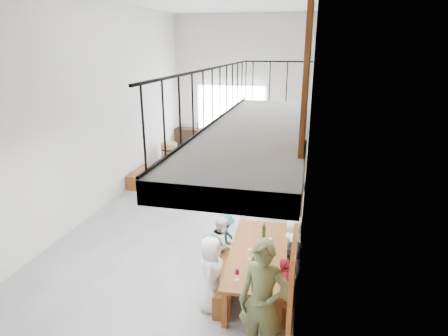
% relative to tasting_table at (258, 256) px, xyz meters
% --- Properties ---
extents(floor, '(12.00, 12.00, 0.00)m').
position_rel_tasting_table_xyz_m(floor, '(-2.04, 3.07, -0.71)').
color(floor, slate).
rests_on(floor, ground).
extents(room_walls, '(12.00, 12.00, 12.00)m').
position_rel_tasting_table_xyz_m(room_walls, '(-2.04, 3.07, 2.85)').
color(room_walls, silver).
rests_on(room_walls, ground).
extents(gateway_portal, '(2.80, 0.08, 2.80)m').
position_rel_tasting_table_xyz_m(gateway_portal, '(-2.44, 9.01, 0.69)').
color(gateway_portal, white).
rests_on(gateway_portal, ground).
extents(right_wall_decor, '(0.07, 8.28, 5.07)m').
position_rel_tasting_table_xyz_m(right_wall_decor, '(0.66, 1.20, 1.04)').
color(right_wall_decor, '#913B13').
rests_on(right_wall_decor, ground).
extents(balcony, '(1.52, 5.62, 4.00)m').
position_rel_tasting_table_xyz_m(balcony, '(-0.06, -0.06, 2.26)').
color(balcony, silver).
rests_on(balcony, ground).
extents(tasting_table, '(1.15, 2.53, 0.79)m').
position_rel_tasting_table_xyz_m(tasting_table, '(0.00, 0.00, 0.00)').
color(tasting_table, brown).
rests_on(tasting_table, ground).
extents(bench_inner, '(0.54, 1.89, 0.43)m').
position_rel_tasting_table_xyz_m(bench_inner, '(-0.57, -0.05, -0.49)').
color(bench_inner, brown).
rests_on(bench_inner, ground).
extents(bench_wall, '(0.27, 1.78, 0.41)m').
position_rel_tasting_table_xyz_m(bench_wall, '(0.53, -0.05, -0.50)').
color(bench_wall, brown).
rests_on(bench_wall, ground).
extents(tableware, '(0.53, 1.46, 0.35)m').
position_rel_tasting_table_xyz_m(tableware, '(0.08, -0.34, 0.23)').
color(tableware, black).
rests_on(tableware, tasting_table).
extents(side_bench, '(0.36, 1.59, 0.45)m').
position_rel_tasting_table_xyz_m(side_bench, '(-4.54, 4.83, -0.48)').
color(side_bench, brown).
rests_on(side_bench, ground).
extents(oak_barrel, '(0.61, 0.61, 0.89)m').
position_rel_tasting_table_xyz_m(oak_barrel, '(-4.30, 6.71, -0.26)').
color(oak_barrel, olive).
rests_on(oak_barrel, ground).
extents(serving_counter, '(1.97, 0.65, 1.03)m').
position_rel_tasting_table_xyz_m(serving_counter, '(-3.79, 8.72, -0.19)').
color(serving_counter, '#312213').
rests_on(serving_counter, ground).
extents(counter_bottles, '(1.70, 0.19, 0.28)m').
position_rel_tasting_table_xyz_m(counter_bottles, '(-3.79, 8.74, 0.46)').
color(counter_bottles, black).
rests_on(counter_bottles, serving_counter).
extents(guest_left_a, '(0.48, 0.68, 1.33)m').
position_rel_tasting_table_xyz_m(guest_left_a, '(-0.70, -0.66, -0.04)').
color(guest_left_a, white).
rests_on(guest_left_a, ground).
extents(guest_left_b, '(0.40, 0.49, 1.16)m').
position_rel_tasting_table_xyz_m(guest_left_b, '(-0.81, -0.22, -0.13)').
color(guest_left_b, '#227073').
rests_on(guest_left_b, ground).
extents(guest_left_c, '(0.51, 0.62, 1.16)m').
position_rel_tasting_table_xyz_m(guest_left_c, '(-0.77, 0.48, -0.12)').
color(guest_left_c, white).
rests_on(guest_left_c, ground).
extents(guest_left_d, '(0.47, 0.73, 1.07)m').
position_rel_tasting_table_xyz_m(guest_left_d, '(-0.79, 0.81, -0.17)').
color(guest_left_d, '#227073').
rests_on(guest_left_d, ground).
extents(guest_right_a, '(0.37, 0.65, 1.05)m').
position_rel_tasting_table_xyz_m(guest_right_a, '(0.50, -0.55, -0.18)').
color(guest_right_a, '#A71C28').
rests_on(guest_right_a, ground).
extents(guest_right_b, '(0.51, 0.98, 1.00)m').
position_rel_tasting_table_xyz_m(guest_right_b, '(0.64, 0.12, -0.20)').
color(guest_right_b, black).
rests_on(guest_right_b, ground).
extents(guest_right_c, '(0.41, 0.61, 1.20)m').
position_rel_tasting_table_xyz_m(guest_right_c, '(0.57, 0.80, -0.11)').
color(guest_right_c, white).
rests_on(guest_right_c, ground).
extents(host_standing, '(0.76, 0.57, 1.88)m').
position_rel_tasting_table_xyz_m(host_standing, '(0.28, -1.57, 0.24)').
color(host_standing, '#4D5731').
rests_on(host_standing, ground).
extents(potted_plant, '(0.54, 0.51, 0.47)m').
position_rel_tasting_table_xyz_m(potted_plant, '(0.41, 3.92, -0.47)').
color(potted_plant, '#1A471A').
rests_on(potted_plant, ground).
extents(bicycle_near, '(1.82, 0.70, 0.94)m').
position_rel_tasting_table_xyz_m(bicycle_near, '(-0.83, 8.32, -0.24)').
color(bicycle_near, black).
rests_on(bicycle_near, ground).
extents(bicycle_far, '(1.50, 1.08, 0.89)m').
position_rel_tasting_table_xyz_m(bicycle_far, '(-0.97, 8.12, -0.26)').
color(bicycle_far, black).
rests_on(bicycle_far, ground).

